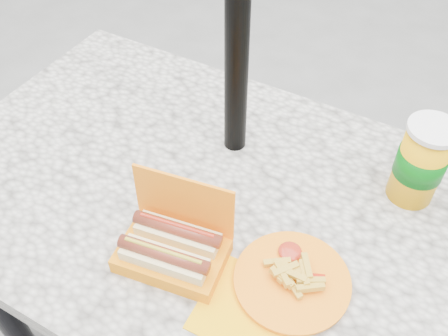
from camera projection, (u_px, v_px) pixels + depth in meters
The scene contains 5 objects.
picnic_table at pixel (201, 219), 1.15m from camera, with size 1.20×0.80×0.75m.
umbrella_pole at pixel (238, 5), 0.91m from camera, with size 0.05×0.05×2.20m, color black.
hotdog_box at pixel (173, 247), 0.92m from camera, with size 0.22×0.16×0.16m.
fries_plate at pixel (288, 281), 0.90m from camera, with size 0.24×0.28×0.04m.
soda_cup at pixel (421, 162), 0.99m from camera, with size 0.10×0.10×0.19m.
Camera 1 is at (0.39, -0.59, 1.56)m, focal length 40.00 mm.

